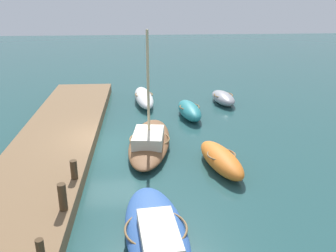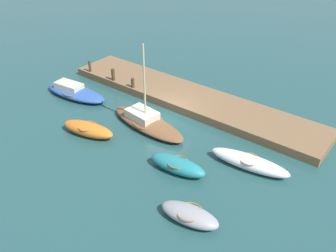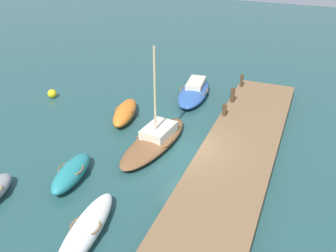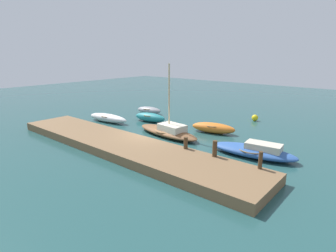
% 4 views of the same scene
% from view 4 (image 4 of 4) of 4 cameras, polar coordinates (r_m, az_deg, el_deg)
% --- Properties ---
extents(ground_plane, '(84.00, 84.00, 0.00)m').
position_cam_4_polar(ground_plane, '(20.42, -3.93, -3.09)').
color(ground_plane, '#234C4C').
extents(dock_platform, '(19.94, 3.72, 0.57)m').
position_cam_4_polar(dock_platform, '(18.72, -9.31, -4.03)').
color(dock_platform, brown).
rests_on(dock_platform, ground_plane).
extents(rowboat_orange, '(3.74, 1.92, 0.83)m').
position_cam_4_polar(rowboat_orange, '(22.61, 9.28, -0.37)').
color(rowboat_orange, orange).
rests_on(rowboat_orange, ground_plane).
extents(rowboat_teal, '(3.38, 1.52, 0.83)m').
position_cam_4_polar(rowboat_teal, '(26.04, -3.71, 1.81)').
color(rowboat_teal, teal).
rests_on(rowboat_teal, ground_plane).
extents(rowboat_white, '(4.57, 1.59, 0.77)m').
position_cam_4_polar(rowboat_white, '(26.46, -12.24, 1.64)').
color(rowboat_white, white).
rests_on(rowboat_white, ground_plane).
extents(motorboat_blue, '(5.48, 2.41, 0.95)m').
position_cam_4_polar(motorboat_blue, '(18.13, 17.32, -4.84)').
color(motorboat_blue, '#2D569E').
rests_on(motorboat_blue, ground_plane).
extents(sailboat_brown, '(6.15, 2.50, 5.53)m').
position_cam_4_polar(sailboat_brown, '(21.54, 0.03, -1.01)').
color(sailboat_brown, brown).
rests_on(sailboat_brown, ground_plane).
extents(dinghy_grey, '(3.00, 1.57, 0.72)m').
position_cam_4_polar(dinghy_grey, '(29.56, -3.91, 3.28)').
color(dinghy_grey, '#939399').
rests_on(dinghy_grey, ground_plane).
extents(mooring_post_west, '(0.25, 0.25, 0.73)m').
position_cam_4_polar(mooring_post_west, '(17.00, 3.67, -3.49)').
color(mooring_post_west, '#47331E').
rests_on(mooring_post_west, dock_platform).
extents(mooring_post_mid_west, '(0.27, 0.27, 0.93)m').
position_cam_4_polar(mooring_post_mid_west, '(15.91, 9.58, -4.60)').
color(mooring_post_mid_west, '#47331E').
rests_on(mooring_post_mid_west, dock_platform).
extents(mooring_post_mid_east, '(0.21, 0.21, 0.91)m').
position_cam_4_polar(mooring_post_mid_east, '(14.84, 18.45, -6.68)').
color(mooring_post_mid_east, '#47331E').
rests_on(mooring_post_mid_east, dock_platform).
extents(marker_buoy, '(0.60, 0.60, 0.60)m').
position_cam_4_polar(marker_buoy, '(27.54, 17.42, 1.62)').
color(marker_buoy, yellow).
rests_on(marker_buoy, ground_plane).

